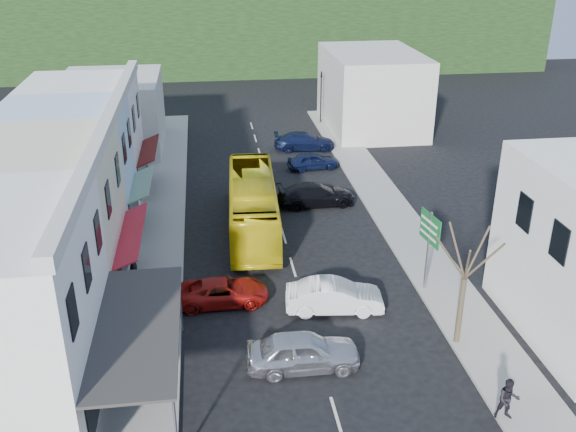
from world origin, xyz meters
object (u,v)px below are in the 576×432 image
object	(u,v)px
bus	(253,206)
street_tree	(464,278)
pedestrian_left	(134,265)
car_silver	(303,354)
car_red	(223,291)
car_white	(334,298)
pedestrian_right	(508,400)
traffic_signal	(321,98)
direction_sign	(428,252)

from	to	relation	value
bus	street_tree	bearing A→B (deg)	-55.78
bus	pedestrian_left	world-z (taller)	bus
bus	car_silver	distance (m)	14.09
car_red	car_white	bearing A→B (deg)	-105.42
pedestrian_right	traffic_signal	bearing A→B (deg)	100.04
pedestrian_left	pedestrian_right	bearing A→B (deg)	-126.64
car_red	pedestrian_left	size ratio (longest dim) A/B	2.71
direction_sign	street_tree	xyz separation A→B (m)	(-0.10, -4.74, 1.18)
pedestrian_left	direction_sign	xyz separation A→B (m)	(14.90, -2.90, 1.20)
direction_sign	car_silver	bearing A→B (deg)	-151.33
car_silver	traffic_signal	world-z (taller)	traffic_signal
pedestrian_left	bus	bearing A→B (deg)	-46.23
car_white	pedestrian_left	xyz separation A→B (m)	(-9.89, 4.17, 0.30)
car_white	street_tree	xyz separation A→B (m)	(4.91, -3.47, 2.69)
pedestrian_right	direction_sign	bearing A→B (deg)	99.87
car_white	direction_sign	size ratio (longest dim) A/B	1.00
bus	pedestrian_right	xyz separation A→B (m)	(8.06, -18.28, -0.55)
car_white	pedestrian_right	xyz separation A→B (m)	(4.91, -8.48, 0.30)
car_silver	car_white	world-z (taller)	same
bus	traffic_signal	world-z (taller)	traffic_signal
car_white	traffic_signal	distance (m)	32.95
car_white	traffic_signal	world-z (taller)	traffic_signal
car_silver	traffic_signal	size ratio (longest dim) A/B	0.88
pedestrian_left	direction_sign	world-z (taller)	direction_sign
pedestrian_right	car_white	bearing A→B (deg)	130.57
car_silver	car_red	bearing A→B (deg)	30.05
pedestrian_left	direction_sign	distance (m)	15.23
pedestrian_right	street_tree	world-z (taller)	street_tree
direction_sign	car_white	bearing A→B (deg)	-174.46
bus	car_red	size ratio (longest dim) A/B	2.52
bus	car_silver	bearing A→B (deg)	-83.14
pedestrian_right	traffic_signal	world-z (taller)	traffic_signal
bus	traffic_signal	distance (m)	24.18
car_red	traffic_signal	world-z (taller)	traffic_signal
pedestrian_left	direction_sign	bearing A→B (deg)	-97.14
pedestrian_left	street_tree	xyz separation A→B (m)	(14.80, -7.64, 2.39)
car_white	car_red	xyz separation A→B (m)	(-5.33, 1.41, 0.00)
car_red	pedestrian_right	world-z (taller)	pedestrian_right
car_silver	direction_sign	world-z (taller)	direction_sign
car_red	direction_sign	world-z (taller)	direction_sign
car_silver	pedestrian_right	distance (m)	8.28
street_tree	car_silver	bearing A→B (deg)	-173.96
car_red	street_tree	world-z (taller)	street_tree
direction_sign	pedestrian_left	bearing A→B (deg)	160.34
car_red	direction_sign	bearing A→B (deg)	-91.38
car_silver	pedestrian_left	xyz separation A→B (m)	(-7.70, 8.39, 0.30)
pedestrian_right	street_tree	size ratio (longest dim) A/B	0.25
car_red	traffic_signal	bearing A→B (deg)	-19.35
car_white	pedestrian_right	world-z (taller)	pedestrian_right
bus	street_tree	size ratio (longest dim) A/B	1.71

